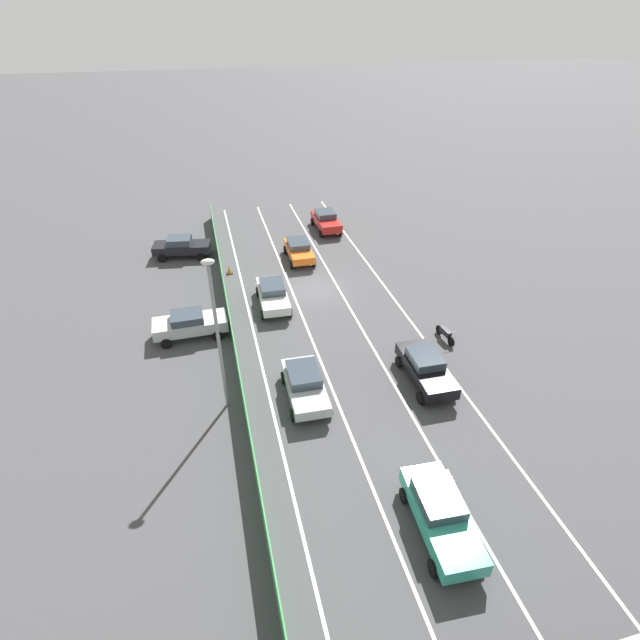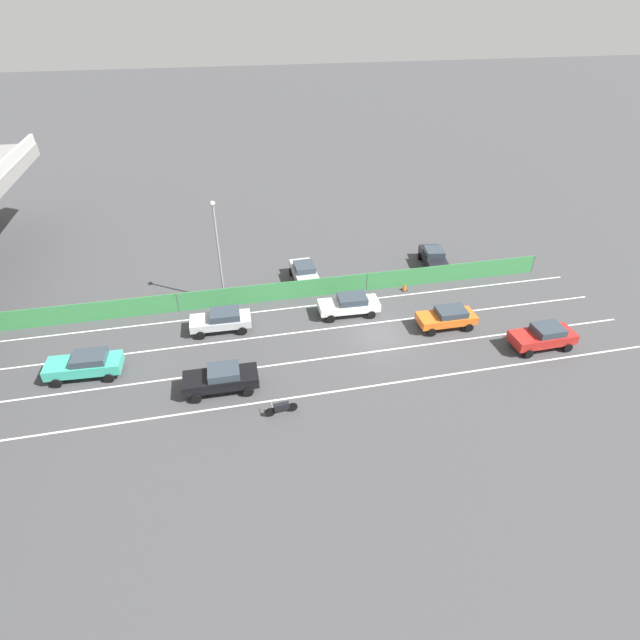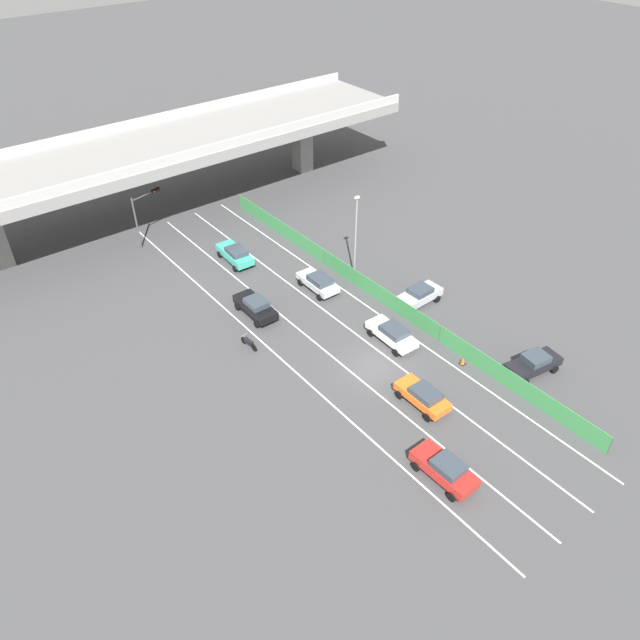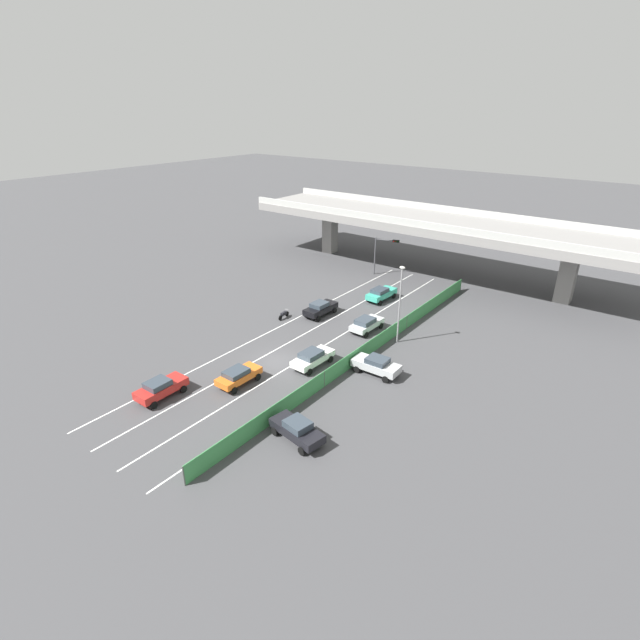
% 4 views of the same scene
% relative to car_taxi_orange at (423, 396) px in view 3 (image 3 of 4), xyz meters
% --- Properties ---
extents(ground_plane, '(300.00, 300.00, 0.00)m').
position_rel_car_taxi_orange_xyz_m(ground_plane, '(-0.09, 5.10, -0.87)').
color(ground_plane, '#424244').
extents(lane_line_left_edge, '(0.14, 49.42, 0.01)m').
position_rel_car_taxi_orange_xyz_m(lane_line_left_edge, '(-5.14, 11.81, -0.87)').
color(lane_line_left_edge, silver).
rests_on(lane_line_left_edge, ground).
extents(lane_line_mid_left, '(0.14, 49.42, 0.01)m').
position_rel_car_taxi_orange_xyz_m(lane_line_mid_left, '(-1.78, 11.81, -0.87)').
color(lane_line_mid_left, silver).
rests_on(lane_line_mid_left, ground).
extents(lane_line_mid_right, '(0.14, 49.42, 0.01)m').
position_rel_car_taxi_orange_xyz_m(lane_line_mid_right, '(1.59, 11.81, -0.87)').
color(lane_line_mid_right, silver).
rests_on(lane_line_mid_right, ground).
extents(lane_line_right_edge, '(0.14, 49.42, 0.01)m').
position_rel_car_taxi_orange_xyz_m(lane_line_right_edge, '(4.95, 11.81, -0.87)').
color(lane_line_right_edge, silver).
rests_on(lane_line_right_edge, ground).
extents(elevated_overpass, '(56.93, 11.96, 8.83)m').
position_rel_car_taxi_orange_xyz_m(elevated_overpass, '(-0.09, 38.52, 6.30)').
color(elevated_overpass, gray).
rests_on(elevated_overpass, ground).
extents(green_fence, '(0.10, 45.52, 1.60)m').
position_rel_car_taxi_orange_xyz_m(green_fence, '(6.33, 11.81, -0.07)').
color(green_fence, '#3D8E4C').
rests_on(green_fence, ground).
extents(car_taxi_orange, '(2.02, 4.24, 1.52)m').
position_rel_car_taxi_orange_xyz_m(car_taxi_orange, '(0.00, 0.00, 0.00)').
color(car_taxi_orange, orange).
rests_on(car_taxi_orange, ground).
extents(car_hatchback_white, '(2.14, 4.66, 1.57)m').
position_rel_car_taxi_orange_xyz_m(car_hatchback_white, '(3.20, 6.55, 0.02)').
color(car_hatchback_white, silver).
rests_on(car_hatchback_white, ground).
extents(car_taxi_teal, '(2.19, 4.72, 1.64)m').
position_rel_car_taxi_orange_xyz_m(car_taxi_teal, '(-0.27, 24.96, 0.05)').
color(car_taxi_teal, teal).
rests_on(car_taxi_teal, ground).
extents(car_sedan_silver, '(2.13, 4.40, 1.55)m').
position_rel_car_taxi_orange_xyz_m(car_sedan_silver, '(3.12, 16.18, 0.01)').
color(car_sedan_silver, '#B7BABC').
rests_on(car_sedan_silver, ground).
extents(car_sedan_black, '(2.07, 4.60, 1.66)m').
position_rel_car_taxi_orange_xyz_m(car_sedan_black, '(-3.47, 16.51, 0.05)').
color(car_sedan_black, black).
rests_on(car_sedan_black, ground).
extents(car_sedan_red, '(2.09, 4.45, 1.67)m').
position_rel_car_taxi_orange_xyz_m(car_sedan_red, '(-3.68, -5.45, 0.05)').
color(car_sedan_red, red).
rests_on(car_sedan_red, ground).
extents(motorcycle, '(0.60, 1.95, 0.93)m').
position_rel_car_taxi_orange_xyz_m(motorcycle, '(-6.33, 13.23, -0.41)').
color(motorcycle, black).
rests_on(motorcycle, ground).
extents(parked_sedan_dark, '(4.71, 2.53, 1.68)m').
position_rel_car_taxi_orange_xyz_m(parked_sedan_dark, '(9.12, -2.79, 0.04)').
color(parked_sedan_dark, black).
rests_on(parked_sedan_dark, ground).
extents(parked_wagon_silver, '(4.49, 2.13, 1.64)m').
position_rel_car_taxi_orange_xyz_m(parked_wagon_silver, '(8.75, 9.00, 0.04)').
color(parked_wagon_silver, '#B2B5B7').
rests_on(parked_wagon_silver, ground).
extents(traffic_light, '(3.43, 1.10, 5.51)m').
position_rel_car_taxi_orange_xyz_m(traffic_light, '(-5.20, 33.52, 3.03)').
color(traffic_light, '#47474C').
rests_on(traffic_light, ground).
extents(street_lamp, '(0.60, 0.36, 8.30)m').
position_rel_car_taxi_orange_xyz_m(street_lamp, '(7.14, 15.84, 4.07)').
color(street_lamp, gray).
rests_on(street_lamp, ground).
extents(traffic_cone, '(0.47, 0.47, 0.63)m').
position_rel_car_taxi_orange_xyz_m(traffic_cone, '(5.70, 1.16, -0.58)').
color(traffic_cone, orange).
rests_on(traffic_cone, ground).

